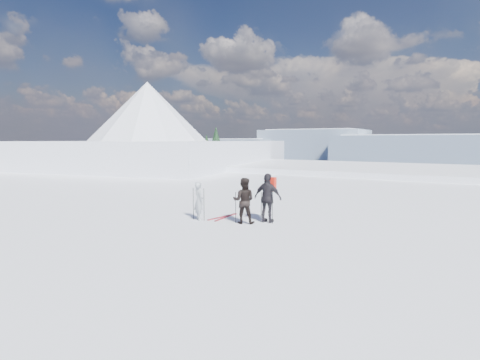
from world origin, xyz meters
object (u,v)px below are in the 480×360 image
object	(u,v)px
skier_pack	(268,198)
skis_loose	(224,217)
skier_grey	(199,201)
skier_dark	(244,201)

from	to	relation	value
skier_pack	skis_loose	xyz separation A→B (m)	(-1.96, -0.05, -0.93)
skis_loose	skier_pack	bearing A→B (deg)	1.41
skier_grey	skier_pack	xyz separation A→B (m)	(2.55, 0.95, 0.19)
skier_grey	skier_dark	bearing A→B (deg)	-134.77
skier_grey	skis_loose	bearing A→B (deg)	-89.09
skier_grey	skier_dark	xyz separation A→B (m)	(1.84, 0.35, 0.11)
skier_dark	skis_loose	bearing A→B (deg)	-45.17
skier_grey	skis_loose	world-z (taller)	skier_grey
skier_dark	skier_pack	size ratio (longest dim) A/B	0.92
skis_loose	skier_dark	bearing A→B (deg)	-23.93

